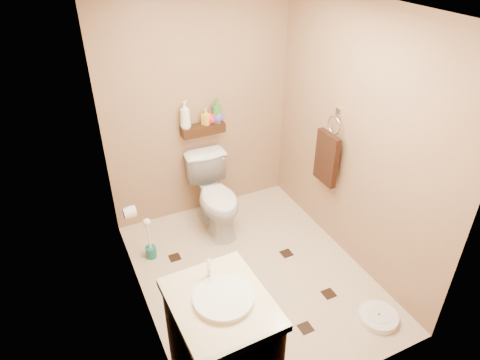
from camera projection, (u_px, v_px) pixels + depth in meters
ground at (252, 274)px, 4.07m from camera, size 2.50×2.50×0.00m
wall_back at (199, 110)px, 4.39m from camera, size 2.00×0.04×2.40m
wall_front at (353, 263)px, 2.47m from camera, size 2.00×0.04×2.40m
wall_left at (131, 195)px, 3.07m from camera, size 0.04×2.50×2.40m
wall_right at (355, 141)px, 3.79m from camera, size 0.04×2.50×2.40m
ceiling at (258, 7)px, 2.79m from camera, size 2.00×2.50×0.02m
wall_shelf at (203, 129)px, 4.42m from camera, size 0.46×0.14×0.10m
floor_accents at (254, 276)px, 4.05m from camera, size 1.22×1.47×0.01m
toilet at (216, 196)px, 4.49m from camera, size 0.47×0.79×0.79m
vanity at (222, 345)px, 2.87m from camera, size 0.62×0.74×1.02m
bathroom_scale at (378, 317)px, 3.60m from camera, size 0.36×0.36×0.07m
toilet_brush at (150, 244)px, 4.19m from camera, size 0.11×0.11×0.47m
towel_ring at (327, 156)px, 4.09m from camera, size 0.12×0.30×0.76m
toilet_paper at (130, 212)px, 3.90m from camera, size 0.12×0.11×0.12m
bottle_a at (185, 115)px, 4.25m from camera, size 0.15×0.15×0.28m
bottle_b at (206, 116)px, 4.36m from camera, size 0.11×0.11×0.17m
bottle_c at (211, 117)px, 4.39m from camera, size 0.12×0.12×0.14m
bottle_d at (217, 111)px, 4.38m from camera, size 0.14×0.14×0.25m
bottle_e at (217, 115)px, 4.41m from camera, size 0.10×0.10×0.16m
bottle_f at (218, 115)px, 4.41m from camera, size 0.15×0.15×0.16m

